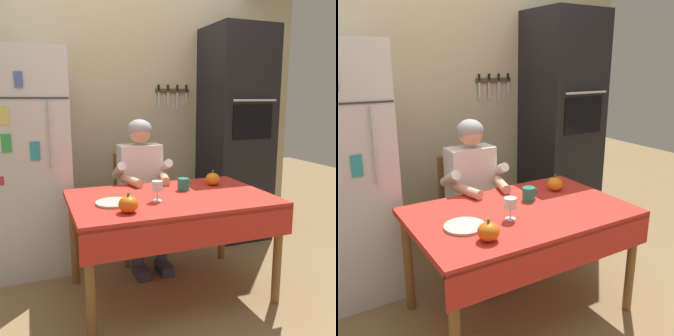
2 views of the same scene
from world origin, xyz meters
TOP-DOWN VIEW (x-y plane):
  - ground_plane at (0.00, 0.00)m, footprint 10.00×10.00m
  - back_wall_assembly at (0.05, 1.35)m, footprint 3.70×0.13m
  - refrigerator at (-0.95, 0.96)m, footprint 0.68×0.71m
  - wall_oven at (1.05, 1.00)m, footprint 0.60×0.64m
  - dining_table at (0.00, 0.08)m, footprint 1.40×0.90m
  - chair_behind_person at (-0.04, 0.87)m, footprint 0.40×0.40m
  - seated_person at (-0.04, 0.68)m, footprint 0.47×0.55m
  - coffee_mug at (0.15, 0.21)m, footprint 0.12×0.09m
  - wine_glass at (-0.13, -0.00)m, footprint 0.08×0.08m
  - pumpkin_large at (0.43, 0.28)m, footprint 0.11×0.11m
  - pumpkin_medium at (-0.38, -0.17)m, footprint 0.12×0.12m
  - serving_tray at (-0.42, 0.04)m, footprint 0.24×0.24m

SIDE VIEW (x-z plane):
  - ground_plane at x=0.00m, z-range 0.00..0.00m
  - chair_behind_person at x=-0.04m, z-range 0.05..0.98m
  - dining_table at x=0.00m, z-range 0.29..1.03m
  - seated_person at x=-0.04m, z-range 0.11..1.36m
  - serving_tray at x=-0.42m, z-range 0.74..0.76m
  - coffee_mug at x=0.15m, z-range 0.74..0.83m
  - pumpkin_large at x=0.43m, z-range 0.73..0.85m
  - pumpkin_medium at x=-0.38m, z-range 0.73..0.85m
  - wine_glass at x=-0.13m, z-range 0.77..0.91m
  - refrigerator at x=-0.95m, z-range 0.00..1.80m
  - wall_oven at x=1.05m, z-range 0.00..2.10m
  - back_wall_assembly at x=0.05m, z-range 0.00..2.60m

